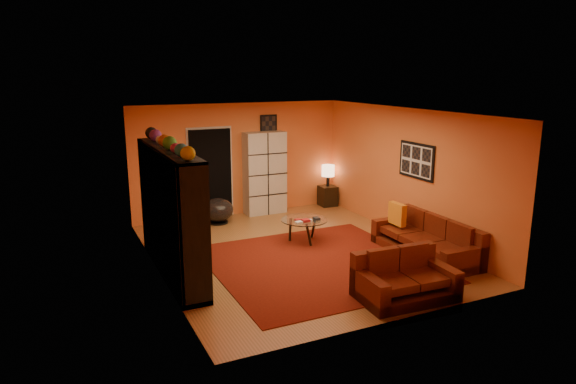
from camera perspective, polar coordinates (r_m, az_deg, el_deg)
name	(u,v)px	position (r m, az deg, el deg)	size (l,w,h in m)	color
floor	(295,252)	(9.65, 0.82, -6.72)	(6.00, 6.00, 0.00)	brown
ceiling	(296,112)	(9.09, 0.87, 8.87)	(6.00, 6.00, 0.00)	white
wall_back	(239,159)	(12.00, -5.48, 3.62)	(6.00, 6.00, 0.00)	orange
wall_front	(397,229)	(6.81, 12.05, -4.08)	(6.00, 6.00, 0.00)	orange
wall_left	(156,199)	(8.51, -14.45, -0.72)	(6.00, 6.00, 0.00)	orange
wall_right	(407,173)	(10.60, 13.08, 2.06)	(6.00, 6.00, 0.00)	orange
rug	(318,264)	(9.11, 3.34, -7.94)	(3.60, 3.60, 0.01)	#561109
doorway	(211,174)	(11.80, -8.59, 1.99)	(0.95, 0.10, 2.04)	black
wall_art_right	(417,161)	(10.31, 14.10, 3.39)	(0.03, 1.00, 0.70)	black
wall_art_back	(269,126)	(12.15, -2.18, 7.36)	(0.42, 0.03, 0.52)	black
entertainment_unit	(171,212)	(8.62, -12.89, -2.19)	(0.45, 3.00, 2.10)	black
tv	(175,216)	(8.57, -12.43, -2.63)	(0.13, 0.96, 0.55)	black
sofa	(429,240)	(9.75, 15.37, -5.22)	(0.93, 2.19, 0.85)	#4D150A
loveseat	(403,279)	(7.93, 12.63, -9.38)	(1.47, 0.93, 0.85)	#4D150A
throw_pillow	(397,214)	(10.07, 12.04, -2.39)	(0.12, 0.42, 0.42)	orange
coffee_table	(304,222)	(10.09, 1.81, -3.32)	(0.91, 0.91, 0.46)	silver
storage_cabinet	(265,173)	(12.08, -2.61, 2.12)	(0.97, 0.43, 1.93)	beige
bowl_chair	(218,210)	(11.47, -7.80, -2.01)	(0.69, 0.69, 0.56)	black
side_table	(328,196)	(12.92, 4.43, -0.42)	(0.40, 0.40, 0.50)	black
table_lamp	(328,171)	(12.78, 4.48, 2.32)	(0.32, 0.32, 0.53)	black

